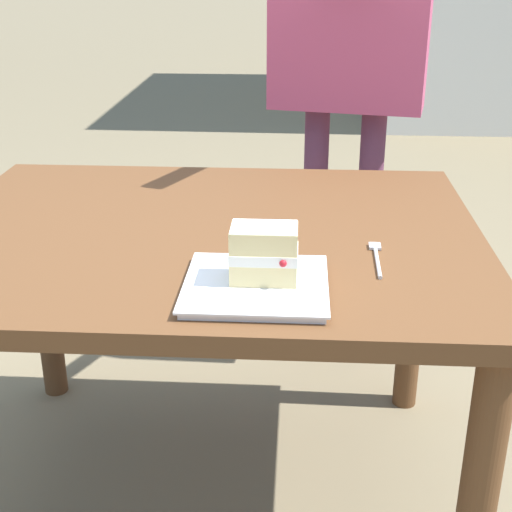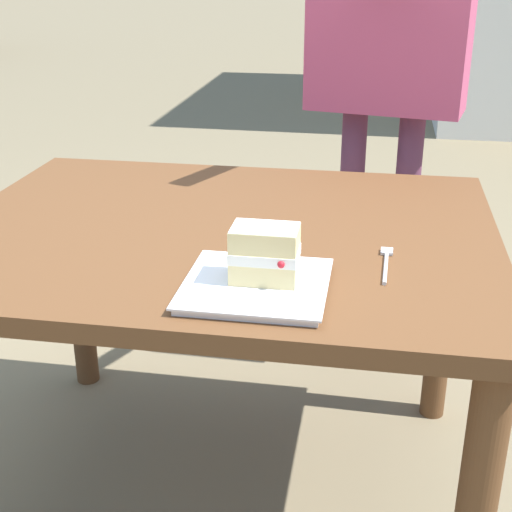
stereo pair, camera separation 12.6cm
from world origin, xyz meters
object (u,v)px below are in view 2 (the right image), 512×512
Objects in this scene: dessert_plate at (256,286)px; patio_table at (221,268)px; diner_person at (391,15)px; dessert_fork at (386,262)px; cake_slice at (265,254)px.

patio_table is at bearing 113.38° from dessert_plate.
diner_person is at bearing 65.04° from patio_table.
patio_table is 4.68× the size of dessert_plate.
dessert_plate is 0.16× the size of diner_person.
dessert_plate is 1.50× the size of dessert_fork.
dessert_fork is 0.96m from diner_person.
dessert_fork is at bearing -88.78° from diner_person.
cake_slice is (0.01, 0.01, 0.06)m from dessert_plate.
patio_table is 0.73× the size of diner_person.
dessert_plate reaches higher than patio_table.
patio_table is 0.94m from diner_person.
dessert_fork is at bearing 33.35° from cake_slice.
dessert_plate is 0.28m from dessert_fork.
diner_person reaches higher than dessert_plate.
cake_slice is at bearing -100.86° from diner_person.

